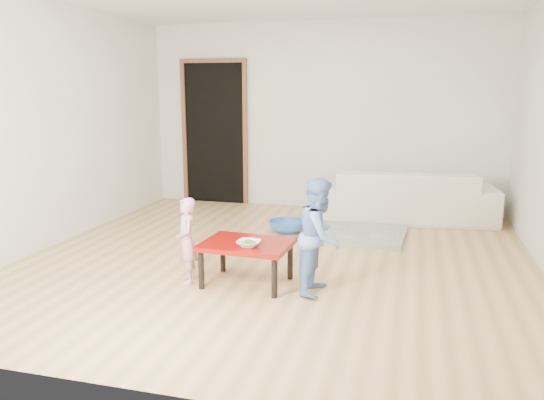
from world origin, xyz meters
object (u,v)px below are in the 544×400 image
at_px(sofa, 404,195).
at_px(bowl, 249,244).
at_px(child_pink, 186,241).
at_px(red_table, 247,263).
at_px(child_blue, 320,236).
at_px(basin, 287,226).

distance_m(sofa, bowl, 3.13).
height_order(sofa, child_pink, child_pink).
bearing_deg(child_pink, red_table, 66.96).
bearing_deg(child_blue, sofa, -7.04).
relative_size(red_table, child_pink, 1.00).
height_order(bowl, child_pink, child_pink).
distance_m(sofa, child_blue, 2.86).
relative_size(sofa, basin, 5.10).
distance_m(child_blue, basin, 1.96).
xyz_separation_m(sofa, bowl, (-1.21, -2.89, 0.07)).
height_order(bowl, child_blue, child_blue).
relative_size(bowl, child_pink, 0.26).
bearing_deg(sofa, child_pink, 52.48).
bearing_deg(basin, child_pink, -103.93).
bearing_deg(bowl, child_pink, 178.45).
bearing_deg(red_table, child_pink, -169.62).
relative_size(red_table, basin, 1.70).
bearing_deg(basin, sofa, 37.37).
xyz_separation_m(bowl, child_pink, (-0.58, 0.02, -0.02)).
xyz_separation_m(bowl, child_blue, (0.59, 0.10, 0.08)).
relative_size(red_table, bowl, 3.79).
bearing_deg(child_pink, child_blue, 60.56).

